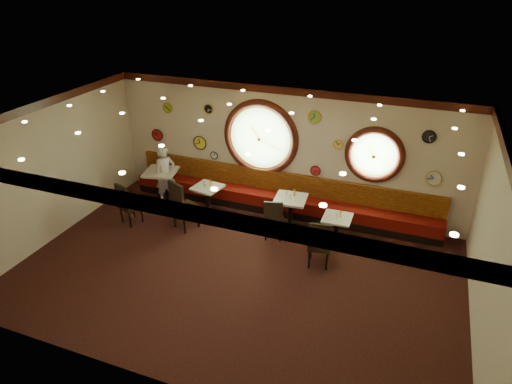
{
  "coord_description": "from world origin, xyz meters",
  "views": [
    {
      "loc": [
        3.13,
        -7.1,
        5.8
      ],
      "look_at": [
        0.11,
        0.8,
        1.5
      ],
      "focal_mm": 32.0,
      "sensor_mm": 36.0,
      "label": 1
    }
  ],
  "objects_px": {
    "table_a": "(162,182)",
    "table_b": "(208,196)",
    "condiment_c_salt": "(286,194)",
    "condiment_d_salt": "(337,214)",
    "table_d": "(337,227)",
    "condiment_a_pepper": "(162,169)",
    "condiment_d_pepper": "(337,216)",
    "table_c": "(290,209)",
    "chair_c": "(274,217)",
    "chair_d": "(319,241)",
    "condiment_a_salt": "(160,167)",
    "chair_a": "(126,201)",
    "condiment_b_pepper": "(205,186)",
    "chair_b": "(181,202)",
    "condiment_b_salt": "(204,183)",
    "condiment_b_bottle": "(211,182)",
    "condiment_d_bottle": "(341,214)",
    "condiment_c_bottle": "(294,193)",
    "waiter": "(165,175)",
    "condiment_c_pepper": "(290,197)",
    "condiment_a_bottle": "(164,168)"
  },
  "relations": [
    {
      "from": "condiment_a_pepper",
      "to": "condiment_d_bottle",
      "type": "relative_size",
      "value": 0.71
    },
    {
      "from": "chair_b",
      "to": "condiment_a_bottle",
      "type": "height_order",
      "value": "chair_b"
    },
    {
      "from": "condiment_a_pepper",
      "to": "table_d",
      "type": "bearing_deg",
      "value": -5.01
    },
    {
      "from": "chair_b",
      "to": "condiment_b_pepper",
      "type": "distance_m",
      "value": 0.89
    },
    {
      "from": "chair_a",
      "to": "chair_d",
      "type": "xyz_separation_m",
      "value": [
        4.78,
        -0.08,
        0.02
      ]
    },
    {
      "from": "table_a",
      "to": "chair_a",
      "type": "distance_m",
      "value": 1.36
    },
    {
      "from": "table_a",
      "to": "condiment_c_pepper",
      "type": "height_order",
      "value": "condiment_c_pepper"
    },
    {
      "from": "chair_b",
      "to": "chair_c",
      "type": "xyz_separation_m",
      "value": [
        2.19,
        0.33,
        -0.13
      ]
    },
    {
      "from": "table_b",
      "to": "chair_d",
      "type": "relative_size",
      "value": 1.11
    },
    {
      "from": "chair_a",
      "to": "condiment_b_pepper",
      "type": "relative_size",
      "value": 6.54
    },
    {
      "from": "condiment_d_pepper",
      "to": "table_c",
      "type": "bearing_deg",
      "value": 163.83
    },
    {
      "from": "condiment_a_bottle",
      "to": "condiment_c_pepper",
      "type": "bearing_deg",
      "value": -2.87
    },
    {
      "from": "table_b",
      "to": "chair_d",
      "type": "distance_m",
      "value": 3.47
    },
    {
      "from": "condiment_a_salt",
      "to": "condiment_c_pepper",
      "type": "xyz_separation_m",
      "value": [
        3.68,
        -0.26,
        -0.08
      ]
    },
    {
      "from": "condiment_a_pepper",
      "to": "condiment_b_bottle",
      "type": "height_order",
      "value": "condiment_a_pepper"
    },
    {
      "from": "chair_a",
      "to": "condiment_a_salt",
      "type": "bearing_deg",
      "value": 107.36
    },
    {
      "from": "condiment_b_salt",
      "to": "condiment_b_bottle",
      "type": "relative_size",
      "value": 0.61
    },
    {
      "from": "table_d",
      "to": "condiment_d_bottle",
      "type": "distance_m",
      "value": 0.33
    },
    {
      "from": "table_d",
      "to": "condiment_d_salt",
      "type": "height_order",
      "value": "condiment_d_salt"
    },
    {
      "from": "condiment_c_salt",
      "to": "condiment_d_pepper",
      "type": "height_order",
      "value": "condiment_c_salt"
    },
    {
      "from": "table_d",
      "to": "condiment_c_salt",
      "type": "height_order",
      "value": "condiment_c_salt"
    },
    {
      "from": "condiment_a_pepper",
      "to": "waiter",
      "type": "bearing_deg",
      "value": 0.73
    },
    {
      "from": "condiment_a_salt",
      "to": "condiment_a_bottle",
      "type": "distance_m",
      "value": 0.2
    },
    {
      "from": "condiment_b_bottle",
      "to": "waiter",
      "type": "distance_m",
      "value": 1.34
    },
    {
      "from": "table_b",
      "to": "chair_c",
      "type": "relative_size",
      "value": 1.2
    },
    {
      "from": "table_d",
      "to": "condiment_a_pepper",
      "type": "xyz_separation_m",
      "value": [
        -4.74,
        0.42,
        0.5
      ]
    },
    {
      "from": "table_b",
      "to": "table_d",
      "type": "distance_m",
      "value": 3.38
    },
    {
      "from": "condiment_b_bottle",
      "to": "chair_c",
      "type": "bearing_deg",
      "value": -20.49
    },
    {
      "from": "table_c",
      "to": "condiment_d_bottle",
      "type": "xyz_separation_m",
      "value": [
        1.24,
        -0.26,
        0.25
      ]
    },
    {
      "from": "table_a",
      "to": "chair_d",
      "type": "distance_m",
      "value": 4.84
    },
    {
      "from": "condiment_a_salt",
      "to": "table_d",
      "type": "bearing_deg",
      "value": -6.1
    },
    {
      "from": "chair_b",
      "to": "condiment_a_pepper",
      "type": "relative_size",
      "value": 7.96
    },
    {
      "from": "condiment_c_salt",
      "to": "condiment_d_salt",
      "type": "bearing_deg",
      "value": -14.2
    },
    {
      "from": "chair_a",
      "to": "chair_c",
      "type": "distance_m",
      "value": 3.6
    },
    {
      "from": "condiment_b_bottle",
      "to": "condiment_c_bottle",
      "type": "relative_size",
      "value": 0.93
    },
    {
      "from": "table_d",
      "to": "condiment_d_pepper",
      "type": "bearing_deg",
      "value": -95.26
    },
    {
      "from": "condiment_b_salt",
      "to": "condiment_a_bottle",
      "type": "height_order",
      "value": "condiment_a_bottle"
    },
    {
      "from": "chair_d",
      "to": "condiment_a_salt",
      "type": "bearing_deg",
      "value": 152.63
    },
    {
      "from": "condiment_a_pepper",
      "to": "condiment_b_salt",
      "type": "bearing_deg",
      "value": -4.55
    },
    {
      "from": "condiment_b_bottle",
      "to": "table_c",
      "type": "bearing_deg",
      "value": -2.18
    },
    {
      "from": "table_a",
      "to": "table_b",
      "type": "distance_m",
      "value": 1.43
    },
    {
      "from": "table_a",
      "to": "condiment_a_pepper",
      "type": "distance_m",
      "value": 0.38
    },
    {
      "from": "table_d",
      "to": "condiment_a_pepper",
      "type": "distance_m",
      "value": 4.79
    },
    {
      "from": "table_c",
      "to": "condiment_c_salt",
      "type": "height_order",
      "value": "condiment_c_salt"
    },
    {
      "from": "table_c",
      "to": "condiment_b_salt",
      "type": "relative_size",
      "value": 7.84
    },
    {
      "from": "condiment_b_salt",
      "to": "condiment_c_salt",
      "type": "bearing_deg",
      "value": 1.1
    },
    {
      "from": "condiment_d_salt",
      "to": "condiment_a_bottle",
      "type": "xyz_separation_m",
      "value": [
        -4.67,
        0.41,
        0.22
      ]
    },
    {
      "from": "table_c",
      "to": "condiment_d_bottle",
      "type": "height_order",
      "value": "condiment_d_bottle"
    },
    {
      "from": "table_c",
      "to": "chair_c",
      "type": "distance_m",
      "value": 0.68
    },
    {
      "from": "condiment_d_pepper",
      "to": "condiment_d_bottle",
      "type": "bearing_deg",
      "value": 53.66
    }
  ]
}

